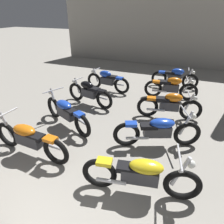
% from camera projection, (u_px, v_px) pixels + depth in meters
% --- Properties ---
extents(back_wall, '(12.63, 0.24, 3.60)m').
position_uv_depth(back_wall, '(163.00, 33.00, 11.35)').
color(back_wall, '#9E998E').
rests_on(back_wall, ground).
extents(motorcycle_left_row_1, '(2.17, 0.68, 0.97)m').
position_uv_depth(motorcycle_left_row_1, '(29.00, 138.00, 4.49)').
color(motorcycle_left_row_1, black).
rests_on(motorcycle_left_row_1, ground).
extents(motorcycle_left_row_2, '(2.03, 1.06, 0.97)m').
position_uv_depth(motorcycle_left_row_2, '(66.00, 112.00, 5.63)').
color(motorcycle_left_row_2, black).
rests_on(motorcycle_left_row_2, ground).
extents(motorcycle_left_row_3, '(1.95, 0.62, 0.88)m').
position_uv_depth(motorcycle_left_row_3, '(89.00, 92.00, 6.93)').
color(motorcycle_left_row_3, black).
rests_on(motorcycle_left_row_3, ground).
extents(motorcycle_left_row_4, '(1.97, 0.48, 0.88)m').
position_uv_depth(motorcycle_left_row_4, '(107.00, 80.00, 8.10)').
color(motorcycle_left_row_4, black).
rests_on(motorcycle_left_row_4, ground).
extents(motorcycle_right_row_1, '(2.15, 0.76, 0.97)m').
position_uv_depth(motorcycle_right_row_1, '(141.00, 174.00, 3.52)').
color(motorcycle_right_row_1, black).
rests_on(motorcycle_right_row_1, ground).
extents(motorcycle_right_row_2, '(2.05, 1.02, 0.97)m').
position_uv_depth(motorcycle_right_row_2, '(158.00, 130.00, 4.79)').
color(motorcycle_right_row_2, black).
rests_on(motorcycle_right_row_2, ground).
extents(motorcycle_right_row_3, '(1.95, 0.64, 0.88)m').
position_uv_depth(motorcycle_right_row_3, '(170.00, 105.00, 6.03)').
color(motorcycle_right_row_3, black).
rests_on(motorcycle_right_row_3, ground).
extents(motorcycle_right_row_4, '(1.97, 0.55, 0.88)m').
position_uv_depth(motorcycle_right_row_4, '(171.00, 87.00, 7.38)').
color(motorcycle_right_row_4, black).
rests_on(motorcycle_right_row_4, ground).
extents(motorcycle_right_row_5, '(1.97, 0.48, 0.88)m').
position_uv_depth(motorcycle_right_row_5, '(175.00, 77.00, 8.45)').
color(motorcycle_right_row_5, black).
rests_on(motorcycle_right_row_5, ground).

